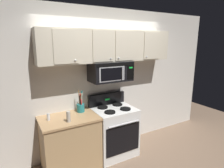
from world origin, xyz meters
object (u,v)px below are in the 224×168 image
at_px(stove_range, 114,130).
at_px(salt_shaker, 48,117).
at_px(utensil_crock_teal, 81,106).
at_px(over_range_microwave, 111,71).
at_px(pepper_mill, 69,117).

height_order(stove_range, salt_shaker, stove_range).
bearing_deg(salt_shaker, utensil_crock_teal, 9.95).
distance_m(over_range_microwave, utensil_crock_teal, 0.82).
distance_m(over_range_microwave, salt_shaker, 1.31).
bearing_deg(salt_shaker, pepper_mill, -40.24).
bearing_deg(over_range_microwave, pepper_mill, -162.47).
xyz_separation_m(over_range_microwave, pepper_mill, (-0.89, -0.28, -0.59)).
bearing_deg(pepper_mill, stove_range, 10.50).
distance_m(stove_range, pepper_mill, 1.04).
bearing_deg(over_range_microwave, salt_shaker, -176.69).
bearing_deg(over_range_microwave, stove_range, -89.86).
bearing_deg(stove_range, salt_shaker, 177.50).
xyz_separation_m(over_range_microwave, salt_shaker, (-1.15, -0.07, -0.62)).
xyz_separation_m(over_range_microwave, utensil_crock_teal, (-0.58, 0.03, -0.58)).
height_order(utensil_crock_teal, salt_shaker, utensil_crock_teal).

